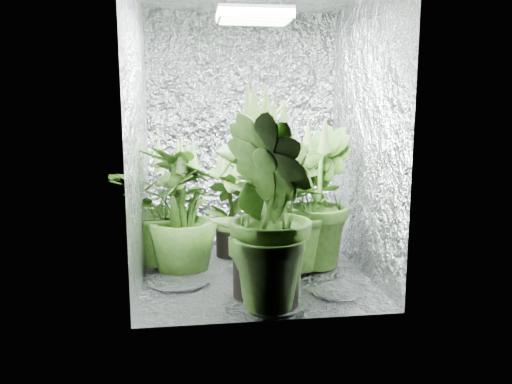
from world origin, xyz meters
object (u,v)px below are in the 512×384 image
object	(u,v)px
plant_a	(168,206)
plant_d	(181,212)
plant_f	(257,199)
plant_g	(274,215)
plant_b	(231,208)
plant_c	(317,199)
plant_e	(286,206)
circulation_fan	(319,237)
grow_lamp	(254,15)

from	to	relation	value
plant_a	plant_d	xyz separation A→B (m)	(0.11, -0.22, -0.01)
plant_f	plant_g	world-z (taller)	plant_f
plant_b	plant_g	distance (m)	1.18
plant_c	plant_e	bearing A→B (deg)	-165.78
circulation_fan	plant_g	bearing A→B (deg)	-134.25
plant_f	plant_b	bearing A→B (deg)	96.02
plant_d	plant_f	bearing A→B (deg)	-45.10
grow_lamp	circulation_fan	bearing A→B (deg)	35.18
plant_c	plant_g	distance (m)	0.88
plant_b	plant_f	size ratio (longest dim) A/B	0.64
grow_lamp	plant_a	size ratio (longest dim) A/B	0.47
plant_c	plant_e	world-z (taller)	plant_c
plant_b	circulation_fan	bearing A→B (deg)	-7.25
grow_lamp	plant_f	xyz separation A→B (m)	(-0.03, -0.39, -1.19)
plant_c	circulation_fan	world-z (taller)	plant_c
plant_g	circulation_fan	size ratio (longest dim) A/B	3.47
plant_d	plant_g	xyz separation A→B (m)	(0.55, -0.74, 0.13)
grow_lamp	plant_c	world-z (taller)	grow_lamp
grow_lamp	plant_f	bearing A→B (deg)	-94.84
plant_c	plant_d	size ratio (longest dim) A/B	1.13
circulation_fan	plant_a	bearing A→B (deg)	168.70
grow_lamp	plant_c	bearing A→B (deg)	12.93
plant_b	grow_lamp	bearing A→B (deg)	-75.89
plant_a	plant_c	distance (m)	1.14
plant_f	circulation_fan	world-z (taller)	plant_f
grow_lamp	circulation_fan	distance (m)	1.82
plant_d	plant_e	distance (m)	0.77
plant_c	plant_b	bearing A→B (deg)	146.97
plant_a	plant_g	xyz separation A→B (m)	(0.66, -0.96, 0.12)
plant_a	plant_e	bearing A→B (deg)	-17.16
plant_b	plant_e	distance (m)	0.60
grow_lamp	plant_f	distance (m)	1.25
plant_d	plant_f	distance (m)	0.71
plant_e	circulation_fan	xyz separation A→B (m)	(0.36, 0.37, -0.35)
grow_lamp	plant_d	distance (m)	1.46
plant_f	plant_g	distance (m)	0.26
plant_c	plant_g	bearing A→B (deg)	-121.40
plant_f	circulation_fan	xyz separation A→B (m)	(0.63, 0.81, -0.49)
plant_c	plant_e	distance (m)	0.26
grow_lamp	plant_b	world-z (taller)	grow_lamp
grow_lamp	plant_c	distance (m)	1.39
plant_b	plant_d	distance (m)	0.58
plant_a	plant_f	size ratio (longest dim) A/B	0.78
plant_b	plant_c	size ratio (longest dim) A/B	0.77
plant_d	plant_f	world-z (taller)	plant_f
plant_e	plant_g	world-z (taller)	plant_g
plant_g	circulation_fan	world-z (taller)	plant_g
grow_lamp	circulation_fan	world-z (taller)	grow_lamp
grow_lamp	plant_c	size ratio (longest dim) A/B	0.44
plant_b	plant_d	bearing A→B (deg)	-133.33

